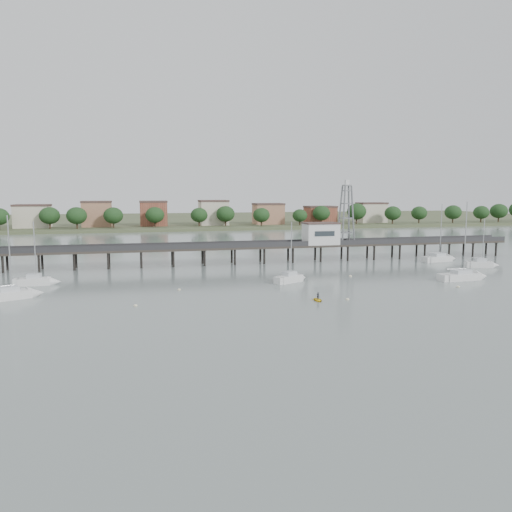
{
  "coord_description": "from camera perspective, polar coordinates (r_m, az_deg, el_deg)",
  "views": [
    {
      "loc": [
        -18.52,
        -52.72,
        16.36
      ],
      "look_at": [
        4.53,
        42.0,
        4.0
      ],
      "focal_mm": 35.0,
      "sensor_mm": 36.0,
      "label": 1
    }
  ],
  "objects": [
    {
      "name": "sailboat_d",
      "position": [
        102.89,
        23.12,
        -2.15
      ],
      "size": [
        9.71,
        3.35,
        15.67
      ],
      "rotation": [
        0.0,
        0.0,
        0.06
      ],
      "color": "silver",
      "rests_on": "ground"
    },
    {
      "name": "mooring_buoys",
      "position": [
        83.48,
        0.26,
        -4.02
      ],
      "size": [
        70.66,
        20.45,
        0.39
      ],
      "color": "#F7EDC0",
      "rests_on": "ground"
    },
    {
      "name": "sailboat_a",
      "position": [
        86.4,
        -25.51,
        -3.97
      ],
      "size": [
        8.57,
        5.72,
        13.74
      ],
      "rotation": [
        0.0,
        0.0,
        0.44
      ],
      "color": "silver",
      "rests_on": "ground"
    },
    {
      "name": "yellow_dinghy",
      "position": [
        77.0,
        7.08,
        -5.1
      ],
      "size": [
        1.65,
        0.5,
        2.31
      ],
      "primitive_type": "imported",
      "rotation": [
        0.0,
        0.0,
        0.01
      ],
      "color": "yellow",
      "rests_on": "ground"
    },
    {
      "name": "far_shore",
      "position": [
        293.3,
        -9.99,
        4.11
      ],
      "size": [
        500.0,
        170.0,
        10.4
      ],
      "color": "#475133",
      "rests_on": "ground"
    },
    {
      "name": "pier",
      "position": [
        114.92,
        -4.32,
        0.93
      ],
      "size": [
        150.0,
        5.0,
        5.5
      ],
      "color": "#2D2823",
      "rests_on": "ground"
    },
    {
      "name": "sailboat_c",
      "position": [
        92.68,
        4.3,
        -2.55
      ],
      "size": [
        7.11,
        5.12,
        11.67
      ],
      "rotation": [
        0.0,
        0.0,
        0.5
      ],
      "color": "silver",
      "rests_on": "ground"
    },
    {
      "name": "sailboat_b",
      "position": [
        97.18,
        -23.39,
        -2.68
      ],
      "size": [
        7.22,
        2.22,
        11.97
      ],
      "rotation": [
        0.0,
        0.0,
        0.02
      ],
      "color": "silver",
      "rests_on": "ground"
    },
    {
      "name": "pier_building",
      "position": [
        121.21,
        7.42,
        2.58
      ],
      "size": [
        8.4,
        5.4,
        5.3
      ],
      "color": "silver",
      "rests_on": "ground"
    },
    {
      "name": "lattice_tower",
      "position": [
        123.43,
        10.28,
        4.67
      ],
      "size": [
        3.2,
        3.2,
        15.5
      ],
      "color": "slate",
      "rests_on": "ground"
    },
    {
      "name": "ground_plane",
      "position": [
        58.22,
        5.52,
        -9.13
      ],
      "size": [
        500.0,
        500.0,
        0.0
      ],
      "primitive_type": "plane",
      "color": "slate",
      "rests_on": "ground"
    },
    {
      "name": "dinghy_occupant",
      "position": [
        77.0,
        7.08,
        -5.1
      ],
      "size": [
        0.75,
        1.15,
        0.26
      ],
      "primitive_type": "imported",
      "rotation": [
        0.0,
        0.0,
        2.78
      ],
      "color": "black",
      "rests_on": "ground"
    },
    {
      "name": "sailboat_f",
      "position": [
        128.45,
        20.57,
        -0.27
      ],
      "size": [
        9.11,
        4.01,
        14.49
      ],
      "rotation": [
        0.0,
        0.0,
        0.17
      ],
      "color": "silver",
      "rests_on": "ground"
    },
    {
      "name": "sailboat_e",
      "position": [
        121.25,
        24.67,
        -0.88
      ],
      "size": [
        6.92,
        3.64,
        11.13
      ],
      "rotation": [
        0.0,
        0.0,
        -0.27
      ],
      "color": "silver",
      "rests_on": "ground"
    }
  ]
}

